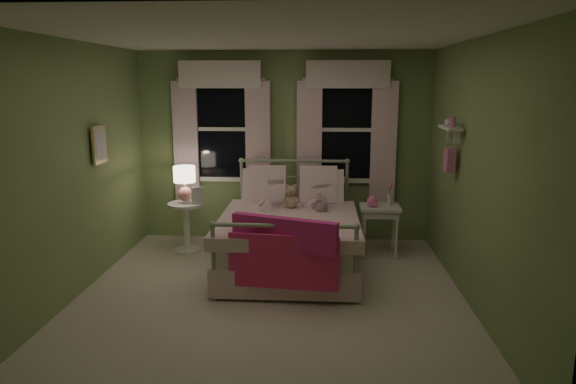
# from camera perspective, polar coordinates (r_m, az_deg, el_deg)

# --- Properties ---
(room_shell) EXTENTS (4.20, 4.20, 4.20)m
(room_shell) POSITION_cam_1_polar(r_m,az_deg,el_deg) (5.03, -2.11, 2.03)
(room_shell) COLOR beige
(room_shell) RESTS_ON ground
(bed) EXTENTS (1.58, 2.04, 1.18)m
(bed) POSITION_cam_1_polar(r_m,az_deg,el_deg) (6.11, 0.20, -4.96)
(bed) COLOR white
(bed) RESTS_ON ground
(pink_throw) EXTENTS (1.10, 0.46, 0.71)m
(pink_throw) POSITION_cam_1_polar(r_m,az_deg,el_deg) (5.07, -0.48, -5.92)
(pink_throw) COLOR #D22980
(pink_throw) RESTS_ON bed
(child_left) EXTENTS (0.31, 0.22, 0.83)m
(child_left) POSITION_cam_1_polar(r_m,az_deg,el_deg) (6.40, -2.08, 1.33)
(child_left) COLOR #F7D1DD
(child_left) RESTS_ON bed
(child_right) EXTENTS (0.43, 0.36, 0.76)m
(child_right) POSITION_cam_1_polar(r_m,az_deg,el_deg) (6.38, 2.94, 0.99)
(child_right) COLOR #F7D1DD
(child_right) RESTS_ON bed
(book_left) EXTENTS (0.21, 0.13, 0.26)m
(book_left) POSITION_cam_1_polar(r_m,az_deg,el_deg) (6.16, -2.30, 0.70)
(book_left) COLOR beige
(book_left) RESTS_ON child_left
(book_right) EXTENTS (0.22, 0.16, 0.26)m
(book_right) POSITION_cam_1_polar(r_m,az_deg,el_deg) (6.14, 2.91, 0.25)
(book_right) COLOR beige
(book_right) RESTS_ON child_right
(teddy_bear) EXTENTS (0.23, 0.18, 0.30)m
(teddy_bear) POSITION_cam_1_polar(r_m,az_deg,el_deg) (6.26, 0.35, -0.69)
(teddy_bear) COLOR tan
(teddy_bear) RESTS_ON bed
(nightstand_left) EXTENTS (0.46, 0.46, 0.65)m
(nightstand_left) POSITION_cam_1_polar(r_m,az_deg,el_deg) (6.82, -11.23, -3.09)
(nightstand_left) COLOR white
(nightstand_left) RESTS_ON ground
(table_lamp) EXTENTS (0.28, 0.28, 0.45)m
(table_lamp) POSITION_cam_1_polar(r_m,az_deg,el_deg) (6.70, -11.42, 1.33)
(table_lamp) COLOR #E28F86
(table_lamp) RESTS_ON nightstand_left
(book_nightstand) EXTENTS (0.23, 0.27, 0.02)m
(book_nightstand) POSITION_cam_1_polar(r_m,az_deg,el_deg) (6.66, -10.65, -1.31)
(book_nightstand) COLOR beige
(book_nightstand) RESTS_ON nightstand_left
(nightstand_right) EXTENTS (0.50, 0.40, 0.64)m
(nightstand_right) POSITION_cam_1_polar(r_m,az_deg,el_deg) (6.60, 10.16, -2.37)
(nightstand_right) COLOR white
(nightstand_right) RESTS_ON ground
(pink_toy) EXTENTS (0.14, 0.18, 0.14)m
(pink_toy) POSITION_cam_1_polar(r_m,az_deg,el_deg) (6.55, 9.35, -1.03)
(pink_toy) COLOR pink
(pink_toy) RESTS_ON nightstand_right
(bud_vase) EXTENTS (0.06, 0.06, 0.28)m
(bud_vase) POSITION_cam_1_polar(r_m,az_deg,el_deg) (6.61, 11.22, -0.26)
(bud_vase) COLOR white
(bud_vase) RESTS_ON nightstand_right
(window_left) EXTENTS (1.34, 0.13, 1.96)m
(window_left) POSITION_cam_1_polar(r_m,az_deg,el_deg) (7.11, -7.41, 7.51)
(window_left) COLOR black
(window_left) RESTS_ON room_shell
(window_right) EXTENTS (1.34, 0.13, 1.96)m
(window_right) POSITION_cam_1_polar(r_m,az_deg,el_deg) (6.99, 6.53, 7.46)
(window_right) COLOR black
(window_right) RESTS_ON room_shell
(wall_shelf) EXTENTS (0.15, 0.50, 0.60)m
(wall_shelf) POSITION_cam_1_polar(r_m,az_deg,el_deg) (5.84, 17.54, 5.10)
(wall_shelf) COLOR white
(wall_shelf) RESTS_ON room_shell
(framed_picture) EXTENTS (0.03, 0.32, 0.42)m
(framed_picture) POSITION_cam_1_polar(r_m,az_deg,el_deg) (6.08, -20.21, 4.95)
(framed_picture) COLOR beige
(framed_picture) RESTS_ON room_shell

